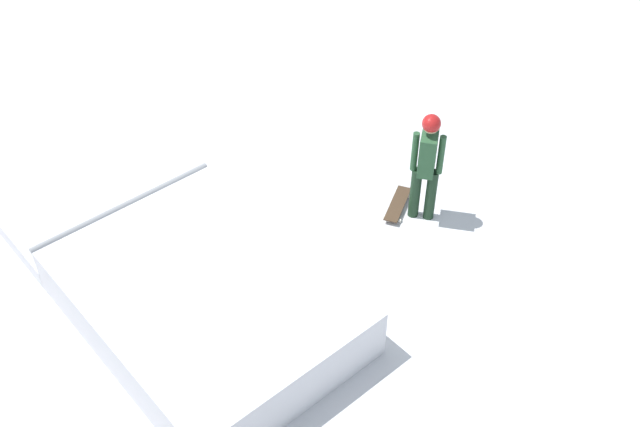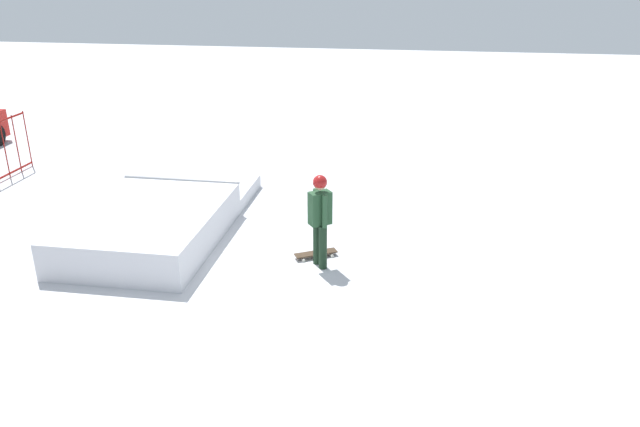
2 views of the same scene
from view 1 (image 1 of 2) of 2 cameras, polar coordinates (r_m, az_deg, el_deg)
name	(u,v)px [view 1 (image 1 of 2)]	position (r m, az deg, el deg)	size (l,w,h in m)	color
ground_plane	(312,301)	(9.47, -0.62, -6.74)	(60.00, 60.00, 0.00)	silver
skate_ramp	(183,281)	(9.42, -10.50, -5.15)	(5.40, 2.61, 0.74)	silver
skater	(427,160)	(10.07, 8.24, 4.10)	(0.40, 0.44, 1.73)	black
skateboard	(398,204)	(10.75, 6.00, 0.72)	(0.56, 0.80, 0.09)	#3F2D1E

